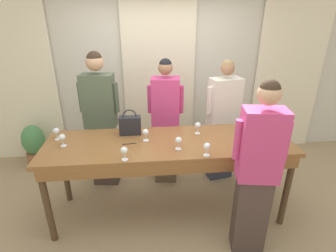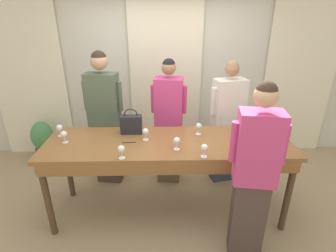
# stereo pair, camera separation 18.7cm
# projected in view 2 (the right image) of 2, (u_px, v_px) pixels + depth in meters

# --- Properties ---
(ground_plane) EXTENTS (18.00, 18.00, 0.00)m
(ground_plane) POSITION_uv_depth(u_px,v_px,m) (168.00, 210.00, 3.29)
(ground_plane) COLOR tan
(wall_back) EXTENTS (12.00, 0.06, 2.80)m
(wall_back) POSITION_uv_depth(u_px,v_px,m) (166.00, 72.00, 4.24)
(wall_back) COLOR beige
(wall_back) RESTS_ON ground_plane
(curtain_panel_left) EXTENTS (1.14, 0.03, 2.69)m
(curtain_panel_left) POSITION_uv_depth(u_px,v_px,m) (29.00, 77.00, 4.15)
(curtain_panel_left) COLOR #EFE5C6
(curtain_panel_left) RESTS_ON ground_plane
(curtain_panel_center) EXTENTS (1.14, 0.03, 2.69)m
(curtain_panel_center) POSITION_uv_depth(u_px,v_px,m) (166.00, 76.00, 4.20)
(curtain_panel_center) COLOR #EFE5C6
(curtain_panel_center) RESTS_ON ground_plane
(curtain_panel_right) EXTENTS (1.14, 0.03, 2.69)m
(curtain_panel_right) POSITION_uv_depth(u_px,v_px,m) (300.00, 75.00, 4.25)
(curtain_panel_right) COLOR #EFE5C6
(curtain_panel_right) RESTS_ON ground_plane
(tasting_bar) EXTENTS (2.72, 0.82, 0.97)m
(tasting_bar) POSITION_uv_depth(u_px,v_px,m) (168.00, 150.00, 2.91)
(tasting_bar) COLOR brown
(tasting_bar) RESTS_ON ground_plane
(wine_bottle) EXTENTS (0.08, 0.08, 0.32)m
(wine_bottle) POSITION_uv_depth(u_px,v_px,m) (261.00, 145.00, 2.58)
(wine_bottle) COLOR black
(wine_bottle) RESTS_ON tasting_bar
(handbag) EXTENTS (0.25, 0.11, 0.30)m
(handbag) POSITION_uv_depth(u_px,v_px,m) (131.00, 124.00, 3.06)
(handbag) COLOR #232328
(handbag) RESTS_ON tasting_bar
(wine_glass_front_left) EXTENTS (0.07, 0.07, 0.14)m
(wine_glass_front_left) POSITION_uv_depth(u_px,v_px,m) (64.00, 135.00, 2.83)
(wine_glass_front_left) COLOR white
(wine_glass_front_left) RESTS_ON tasting_bar
(wine_glass_front_mid) EXTENTS (0.07, 0.07, 0.14)m
(wine_glass_front_mid) POSITION_uv_depth(u_px,v_px,m) (199.00, 127.00, 3.03)
(wine_glass_front_mid) COLOR white
(wine_glass_front_mid) RESTS_ON tasting_bar
(wine_glass_front_right) EXTENTS (0.07, 0.07, 0.14)m
(wine_glass_front_right) POSITION_uv_depth(u_px,v_px,m) (204.00, 148.00, 2.55)
(wine_glass_front_right) COLOR white
(wine_glass_front_right) RESTS_ON tasting_bar
(wine_glass_center_left) EXTENTS (0.07, 0.07, 0.14)m
(wine_glass_center_left) POSITION_uv_depth(u_px,v_px,m) (252.00, 139.00, 2.73)
(wine_glass_center_left) COLOR white
(wine_glass_center_left) RESTS_ON tasting_bar
(wine_glass_center_mid) EXTENTS (0.07, 0.07, 0.14)m
(wine_glass_center_mid) POSITION_uv_depth(u_px,v_px,m) (266.00, 136.00, 2.81)
(wine_glass_center_mid) COLOR white
(wine_glass_center_mid) RESTS_ON tasting_bar
(wine_glass_center_right) EXTENTS (0.07, 0.07, 0.14)m
(wine_glass_center_right) POSITION_uv_depth(u_px,v_px,m) (146.00, 132.00, 2.90)
(wine_glass_center_right) COLOR white
(wine_glass_center_right) RESTS_ON tasting_bar
(wine_glass_back_left) EXTENTS (0.07, 0.07, 0.14)m
(wine_glass_back_left) POSITION_uv_depth(u_px,v_px,m) (121.00, 149.00, 2.53)
(wine_glass_back_left) COLOR white
(wine_glass_back_left) RESTS_ON tasting_bar
(wine_glass_back_mid) EXTENTS (0.07, 0.07, 0.14)m
(wine_glass_back_mid) POSITION_uv_depth(u_px,v_px,m) (59.00, 128.00, 2.99)
(wine_glass_back_mid) COLOR white
(wine_glass_back_mid) RESTS_ON tasting_bar
(wine_glass_back_right) EXTENTS (0.07, 0.07, 0.14)m
(wine_glass_back_right) POSITION_uv_depth(u_px,v_px,m) (265.00, 130.00, 2.94)
(wine_glass_back_right) COLOR white
(wine_glass_back_right) RESTS_ON tasting_bar
(wine_glass_near_host) EXTENTS (0.07, 0.07, 0.14)m
(wine_glass_near_host) POSITION_uv_depth(u_px,v_px,m) (177.00, 141.00, 2.69)
(wine_glass_near_host) COLOR white
(wine_glass_near_host) RESTS_ON tasting_bar
(pen) EXTENTS (0.15, 0.02, 0.01)m
(pen) POSITION_uv_depth(u_px,v_px,m) (129.00, 142.00, 2.87)
(pen) COLOR black
(pen) RESTS_ON tasting_bar
(guest_olive_jacket) EXTENTS (0.52, 0.26, 1.86)m
(guest_olive_jacket) POSITION_uv_depth(u_px,v_px,m) (105.00, 118.00, 3.51)
(guest_olive_jacket) COLOR #473833
(guest_olive_jacket) RESTS_ON ground_plane
(guest_pink_top) EXTENTS (0.48, 0.31, 1.76)m
(guest_pink_top) POSITION_uv_depth(u_px,v_px,m) (169.00, 123.00, 3.56)
(guest_pink_top) COLOR brown
(guest_pink_top) RESTS_ON ground_plane
(guest_cream_sweater) EXTENTS (0.53, 0.31, 1.74)m
(guest_cream_sweater) POSITION_uv_depth(u_px,v_px,m) (227.00, 123.00, 3.59)
(guest_cream_sweater) COLOR #383D51
(guest_cream_sweater) RESTS_ON ground_plane
(host_pouring) EXTENTS (0.49, 0.29, 1.80)m
(host_pouring) POSITION_uv_depth(u_px,v_px,m) (254.00, 175.00, 2.37)
(host_pouring) COLOR #473833
(host_pouring) RESTS_ON ground_plane
(potted_plant) EXTENTS (0.34, 0.34, 0.69)m
(potted_plant) POSITION_uv_depth(u_px,v_px,m) (43.00, 141.00, 4.27)
(potted_plant) COLOR #935B3D
(potted_plant) RESTS_ON ground_plane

